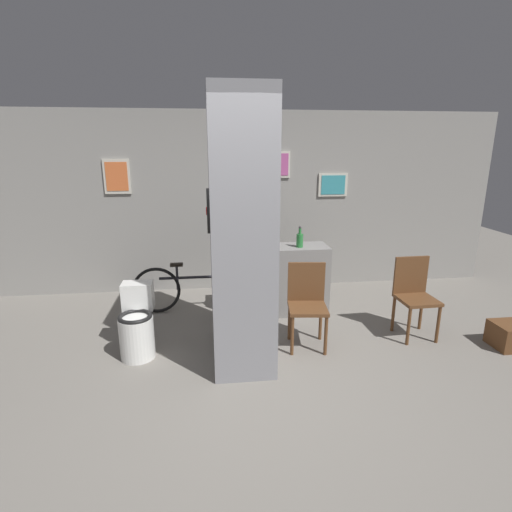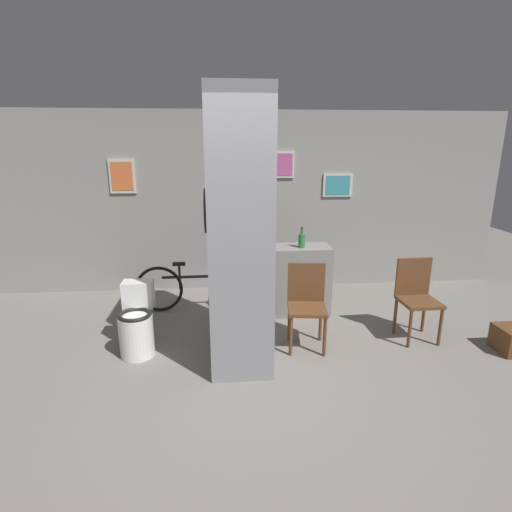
# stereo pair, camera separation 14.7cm
# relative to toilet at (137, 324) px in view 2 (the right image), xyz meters

# --- Properties ---
(ground_plane) EXTENTS (14.00, 14.00, 0.00)m
(ground_plane) POSITION_rel_toilet_xyz_m (1.12, -0.65, -0.32)
(ground_plane) COLOR slate
(wall_back) EXTENTS (8.00, 0.09, 2.60)m
(wall_back) POSITION_rel_toilet_xyz_m (1.12, 1.98, 0.98)
(wall_back) COLOR gray
(wall_back) RESTS_ON ground_plane
(pillar_center) EXTENTS (0.61, 1.06, 2.60)m
(pillar_center) POSITION_rel_toilet_xyz_m (1.07, -0.12, 0.98)
(pillar_center) COLOR gray
(pillar_center) RESTS_ON ground_plane
(counter_shelf) EXTENTS (1.12, 0.44, 0.88)m
(counter_shelf) POSITION_rel_toilet_xyz_m (1.71, 0.93, 0.12)
(counter_shelf) COLOR gray
(counter_shelf) RESTS_ON ground_plane
(toilet) EXTENTS (0.35, 0.51, 0.73)m
(toilet) POSITION_rel_toilet_xyz_m (0.00, 0.00, 0.00)
(toilet) COLOR white
(toilet) RESTS_ON ground_plane
(chair_near_pillar) EXTENTS (0.45, 0.45, 0.90)m
(chair_near_pillar) POSITION_rel_toilet_xyz_m (1.79, 0.02, 0.18)
(chair_near_pillar) COLOR brown
(chair_near_pillar) RESTS_ON ground_plane
(chair_by_doorway) EXTENTS (0.41, 0.41, 0.90)m
(chair_by_doorway) POSITION_rel_toilet_xyz_m (3.05, 0.11, 0.18)
(chair_by_doorway) COLOR brown
(chair_by_doorway) RESTS_ON ground_plane
(bicycle) EXTENTS (1.70, 0.42, 0.66)m
(bicycle) POSITION_rel_toilet_xyz_m (0.62, 1.09, 0.00)
(bicycle) COLOR black
(bicycle) RESTS_ON ground_plane
(bottle_tall) EXTENTS (0.08, 0.08, 0.27)m
(bottle_tall) POSITION_rel_toilet_xyz_m (1.89, 0.87, 0.66)
(bottle_tall) COLOR #267233
(bottle_tall) RESTS_ON counter_shelf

